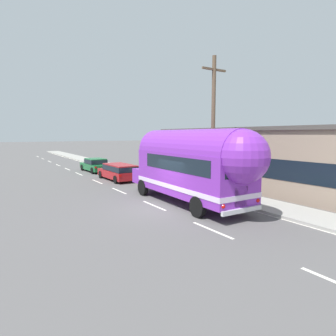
{
  "coord_description": "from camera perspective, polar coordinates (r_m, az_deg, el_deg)",
  "views": [
    {
      "loc": [
        -7.52,
        -12.48,
        3.86
      ],
      "look_at": [
        1.77,
        2.09,
        1.82
      ],
      "focal_mm": 30.56,
      "sensor_mm": 36.0,
      "label": 1
    }
  ],
  "objects": [
    {
      "name": "ground_plane",
      "position": [
        15.08,
        -1.41,
        -8.09
      ],
      "size": [
        300.0,
        300.0,
        0.0
      ],
      "primitive_type": "plane",
      "color": "#565454"
    },
    {
      "name": "lane_markings",
      "position": [
        27.12,
        -10.22,
        -1.54
      ],
      "size": [
        3.85,
        80.0,
        0.01
      ],
      "color": "silver",
      "rests_on": "ground"
    },
    {
      "name": "sidewalk_slab",
      "position": [
        25.99,
        -3.44,
        -1.64
      ],
      "size": [
        2.48,
        90.0,
        0.15
      ],
      "primitive_type": "cube",
      "color": "#9E9B93",
      "rests_on": "ground"
    },
    {
      "name": "roadside_building",
      "position": [
        24.32,
        23.69,
        2.2
      ],
      "size": [
        11.82,
        20.39,
        4.34
      ],
      "color": "gray",
      "rests_on": "ground"
    },
    {
      "name": "utility_pole",
      "position": [
        17.81,
        8.99,
        8.48
      ],
      "size": [
        1.8,
        0.24,
        8.5
      ],
      "color": "brown",
      "rests_on": "ground"
    },
    {
      "name": "painted_bus",
      "position": [
        15.38,
        5.16,
        0.92
      ],
      "size": [
        2.74,
        10.27,
        4.12
      ],
      "color": "purple",
      "rests_on": "ground"
    },
    {
      "name": "car_lead",
      "position": [
        24.42,
        -9.77,
        -0.55
      ],
      "size": [
        2.03,
        4.83,
        1.37
      ],
      "color": "#A5191E",
      "rests_on": "ground"
    },
    {
      "name": "car_second",
      "position": [
        30.63,
        -14.26,
        0.69
      ],
      "size": [
        2.05,
        4.69,
        1.37
      ],
      "color": "#196633",
      "rests_on": "ground"
    }
  ]
}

